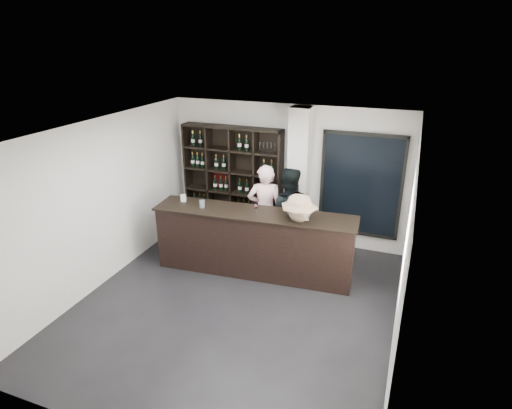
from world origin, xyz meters
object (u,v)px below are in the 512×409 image
at_px(taster_pink, 265,211).
at_px(taster_black, 287,214).
at_px(wine_shelf, 233,182).
at_px(customer, 298,240).
at_px(tasting_counter, 254,243).

relative_size(taster_pink, taster_black, 1.00).
relative_size(wine_shelf, taster_black, 1.28).
bearing_deg(wine_shelf, customer, -38.57).
xyz_separation_m(wine_shelf, customer, (1.90, -1.52, -0.36)).
bearing_deg(taster_black, taster_pink, -12.17).
bearing_deg(customer, taster_pink, 137.29).
distance_m(taster_pink, taster_black, 0.46).
xyz_separation_m(wine_shelf, tasting_counter, (1.06, -1.47, -0.59)).
bearing_deg(taster_pink, tasting_counter, 75.44).
bearing_deg(taster_pink, wine_shelf, -54.47).
distance_m(wine_shelf, customer, 2.46).
xyz_separation_m(tasting_counter, taster_black, (0.40, 0.75, 0.33)).
bearing_deg(taster_black, wine_shelf, -38.29).
bearing_deg(customer, tasting_counter, 175.53).
xyz_separation_m(taster_pink, customer, (0.90, -0.80, -0.10)).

